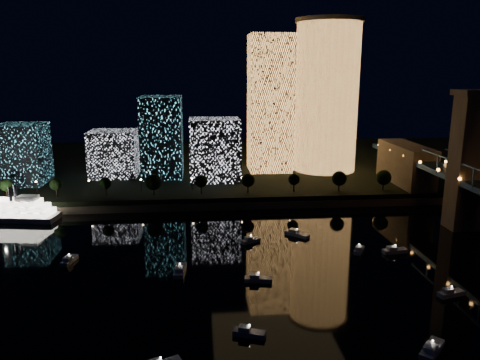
% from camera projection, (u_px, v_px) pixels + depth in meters
% --- Properties ---
extents(ground, '(520.00, 520.00, 0.00)m').
position_uv_depth(ground, '(323.00, 300.00, 118.10)').
color(ground, black).
rests_on(ground, ground).
extents(far_bank, '(420.00, 160.00, 5.00)m').
position_uv_depth(far_bank, '(252.00, 165.00, 272.62)').
color(far_bank, black).
rests_on(far_bank, ground).
extents(seawall, '(420.00, 6.00, 3.00)m').
position_uv_depth(seawall, '(273.00, 204.00, 197.24)').
color(seawall, '#6B5E4C').
rests_on(seawall, ground).
extents(tower_cylindrical, '(34.00, 34.00, 76.40)m').
position_uv_depth(tower_cylindrical, '(327.00, 96.00, 239.45)').
color(tower_cylindrical, '#ED9C4B').
rests_on(tower_cylindrical, far_bank).
extents(tower_rectangular, '(21.69, 21.69, 69.01)m').
position_uv_depth(tower_rectangular, '(270.00, 104.00, 240.11)').
color(tower_rectangular, '#ED9C4B').
rests_on(tower_rectangular, far_bank).
extents(midrise_blocks, '(110.29, 34.07, 39.13)m').
position_uv_depth(midrise_blocks, '(138.00, 146.00, 225.38)').
color(midrise_blocks, white).
rests_on(midrise_blocks, far_bank).
extents(motorboats, '(132.81, 78.59, 2.78)m').
position_uv_depth(motorboats, '(302.00, 279.00, 128.35)').
color(motorboats, silver).
rests_on(motorboats, ground).
extents(esplanade_trees, '(165.98, 6.88, 8.94)m').
position_uv_depth(esplanade_trees, '(223.00, 181.00, 199.26)').
color(esplanade_trees, black).
rests_on(esplanade_trees, far_bank).
extents(street_lamps, '(132.70, 0.70, 5.65)m').
position_uv_depth(street_lamps, '(192.00, 181.00, 204.29)').
color(street_lamps, black).
rests_on(street_lamps, far_bank).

